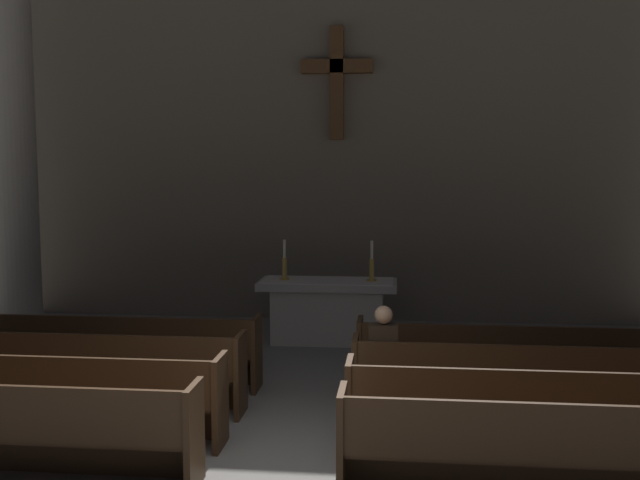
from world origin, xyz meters
TOP-DOWN VIEW (x-y plane):
  - pew_left_row_1 at (-2.45, -0.04)m, footprint 3.65×0.50m
  - pew_left_row_2 at (-2.45, 0.93)m, footprint 3.65×0.50m
  - pew_left_row_3 at (-2.45, 1.90)m, footprint 3.65×0.50m
  - pew_left_row_4 at (-2.45, 2.86)m, footprint 3.65×0.50m
  - pew_right_row_1 at (2.45, -0.04)m, footprint 3.65×0.50m
  - pew_right_row_2 at (2.45, 0.93)m, footprint 3.65×0.50m
  - pew_right_row_3 at (2.45, 1.90)m, footprint 3.65×0.50m
  - pew_right_row_4 at (2.45, 2.86)m, footprint 3.65×0.50m
  - column_left_second at (-5.23, 5.55)m, footprint 1.11×1.11m
  - altar at (0.00, 5.51)m, footprint 2.20×0.90m
  - candlestick_left at (-0.70, 5.51)m, footprint 0.16×0.16m
  - candlestick_right at (0.70, 5.51)m, footprint 0.16×0.16m
  - apse_with_cross at (0.00, 7.40)m, footprint 11.65×0.49m
  - lone_worshipper at (0.97, 1.93)m, footprint 0.32×0.43m

SIDE VIEW (x-z plane):
  - pew_left_row_1 at x=-2.45m, z-range 0.00..0.95m
  - pew_left_row_2 at x=-2.45m, z-range 0.00..0.95m
  - pew_left_row_3 at x=-2.45m, z-range 0.00..0.95m
  - pew_left_row_4 at x=-2.45m, z-range 0.00..0.95m
  - pew_right_row_1 at x=2.45m, z-range 0.00..0.95m
  - pew_right_row_2 at x=2.45m, z-range 0.00..0.95m
  - pew_right_row_3 at x=2.45m, z-range 0.00..0.95m
  - pew_right_row_4 at x=2.45m, z-range 0.00..0.95m
  - altar at x=0.00m, z-range 0.03..1.04m
  - lone_worshipper at x=0.97m, z-range 0.03..1.35m
  - candlestick_left at x=-0.70m, z-range 0.89..1.54m
  - candlestick_right at x=0.70m, z-range 0.89..1.54m
  - column_left_second at x=-5.23m, z-range -0.08..6.48m
  - apse_with_cross at x=0.00m, z-range 0.00..7.78m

